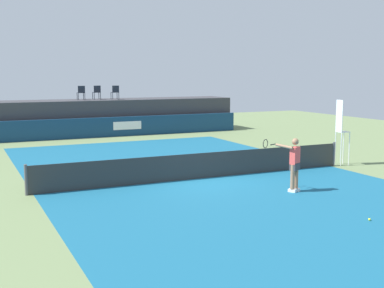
{
  "coord_description": "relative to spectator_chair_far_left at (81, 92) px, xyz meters",
  "views": [
    {
      "loc": [
        -8.06,
        -16.46,
        3.85
      ],
      "look_at": [
        0.55,
        2.0,
        1.0
      ],
      "focal_mm": 47.25,
      "sensor_mm": 36.0,
      "label": 1
    }
  ],
  "objects": [
    {
      "name": "ground_plane",
      "position": [
        0.96,
        -12.17,
        -2.69
      ],
      "size": [
        48.0,
        48.0,
        0.0
      ],
      "primitive_type": "plane",
      "color": "#6B7F51"
    },
    {
      "name": "court_inner",
      "position": [
        0.96,
        -15.17,
        -2.69
      ],
      "size": [
        12.0,
        22.0,
        0.0
      ],
      "primitive_type": "cube",
      "color": "#16597A",
      "rests_on": "ground"
    },
    {
      "name": "sponsor_wall",
      "position": [
        0.96,
        -1.67,
        -2.09
      ],
      "size": [
        18.0,
        0.22,
        1.2
      ],
      "color": "navy",
      "rests_on": "ground"
    },
    {
      "name": "spectator_platform",
      "position": [
        0.96,
        0.13,
        -1.59
      ],
      "size": [
        18.0,
        2.8,
        2.2
      ],
      "primitive_type": "cube",
      "color": "#38383D",
      "rests_on": "ground"
    },
    {
      "name": "spectator_chair_far_left",
      "position": [
        0.0,
        0.0,
        0.0
      ],
      "size": [
        0.45,
        0.45,
        0.89
      ],
      "color": "#1E232D",
      "rests_on": "spectator_platform"
    },
    {
      "name": "spectator_chair_left",
      "position": [
        1.04,
        0.2,
        0.0
      ],
      "size": [
        0.44,
        0.44,
        0.89
      ],
      "color": "#1E232D",
      "rests_on": "spectator_platform"
    },
    {
      "name": "spectator_chair_center",
      "position": [
        2.12,
        -0.24,
        0.0
      ],
      "size": [
        0.44,
        0.44,
        0.89
      ],
      "color": "#1E232D",
      "rests_on": "spectator_platform"
    },
    {
      "name": "umpire_chair",
      "position": [
        7.49,
        -15.16,
        -1.11
      ],
      "size": [
        0.48,
        0.48,
        2.76
      ],
      "color": "white",
      "rests_on": "ground"
    },
    {
      "name": "tennis_net",
      "position": [
        0.96,
        -15.17,
        -2.22
      ],
      "size": [
        12.4,
        0.02,
        0.95
      ],
      "primitive_type": "cube",
      "color": "#2D2D2D",
      "rests_on": "ground"
    },
    {
      "name": "net_post_near",
      "position": [
        -5.24,
        -15.17,
        -2.19
      ],
      "size": [
        0.1,
        0.1,
        1.0
      ],
      "primitive_type": "cylinder",
      "color": "#4C4C51",
      "rests_on": "ground"
    },
    {
      "name": "net_post_far",
      "position": [
        7.16,
        -15.17,
        -2.19
      ],
      "size": [
        0.1,
        0.1,
        1.0
      ],
      "primitive_type": "cylinder",
      "color": "#4C4C51",
      "rests_on": "ground"
    },
    {
      "name": "tennis_player",
      "position": [
        2.78,
        -18.32,
        -1.73
      ],
      "size": [
        1.04,
        1.06,
        1.77
      ],
      "color": "white",
      "rests_on": "court_inner"
    },
    {
      "name": "tennis_ball",
      "position": [
        2.6,
        -21.92,
        -2.66
      ],
      "size": [
        0.07,
        0.07,
        0.07
      ],
      "primitive_type": "sphere",
      "color": "#D8EA33",
      "rests_on": "court_inner"
    }
  ]
}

